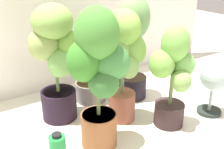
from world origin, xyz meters
TOP-DOWN VIEW (x-y plane):
  - ground_plane at (0.00, 0.00)m, footprint 8.00×8.00m
  - potted_plant_back_left at (-0.33, 0.36)m, footprint 0.40×0.38m
  - potted_plant_front_left at (-0.26, -0.07)m, footprint 0.43×0.34m
  - potted_plant_back_right at (0.28, 0.35)m, footprint 0.38×0.34m
  - potted_plant_center at (0.03, 0.10)m, footprint 0.38×0.30m
  - potted_plant_front_right at (0.26, -0.14)m, footprint 0.35×0.28m
  - potted_plant_back_center at (-0.03, 0.48)m, footprint 0.31×0.29m
  - floor_fan at (0.63, -0.19)m, footprint 0.28×0.28m

SIDE VIEW (x-z plane):
  - ground_plane at x=0.00m, z-range 0.00..0.00m
  - floor_fan at x=0.63m, z-range 0.07..0.47m
  - potted_plant_back_center at x=-0.03m, z-range 0.02..0.67m
  - potted_plant_front_right at x=0.26m, z-range 0.03..0.74m
  - potted_plant_back_left at x=-0.33m, z-range 0.06..0.89m
  - potted_plant_center at x=0.03m, z-range 0.09..0.89m
  - potted_plant_back_right at x=0.28m, z-range 0.07..0.91m
  - potted_plant_front_left at x=-0.26m, z-range 0.08..0.94m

